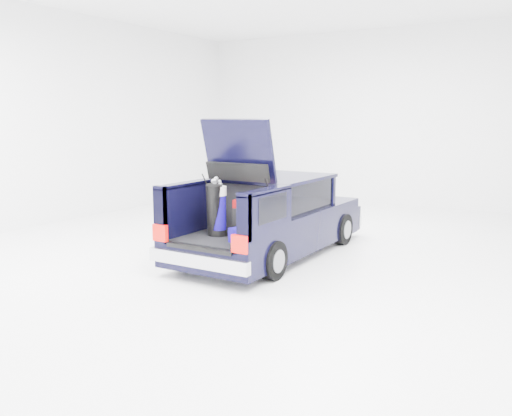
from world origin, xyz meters
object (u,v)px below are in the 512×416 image
Objects in this scene: red_suitcase at (246,219)px; black_golf_bag at (215,210)px; blue_golf_bag at (218,211)px; blue_duffel at (245,236)px; car at (273,218)px.

red_suitcase is 0.53m from black_golf_bag.
blue_duffel is at bearing -38.44° from blue_golf_bag.
black_golf_bag is at bearing -179.57° from blue_duffel.
red_suitcase is 0.70× the size of blue_golf_bag.
black_golf_bag is 1.83× the size of blue_duffel.
blue_duffel is (0.69, -0.18, -0.32)m from black_golf_bag.
blue_duffel is at bearing -65.05° from red_suitcase.
blue_duffel is (0.21, -0.37, -0.19)m from red_suitcase.
blue_golf_bag is at bearing 176.69° from blue_duffel.
car is at bearing 96.37° from red_suitcase.
blue_golf_bag is (-0.44, -0.16, 0.11)m from red_suitcase.
black_golf_bag is at bearing -163.36° from red_suitcase.
blue_golf_bag is (-0.16, -1.51, 0.34)m from car.
red_suitcase is (0.27, -1.35, 0.23)m from car.
blue_duffel is (0.49, -1.72, 0.04)m from car.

